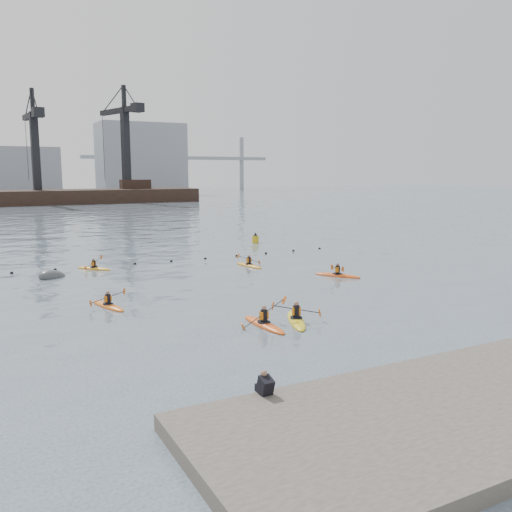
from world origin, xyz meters
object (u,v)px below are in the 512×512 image
Objects in this scene: kayaker_5 at (94,268)px; kayaker_2 at (108,305)px; nav_buoy at (255,239)px; kayaker_1 at (296,319)px; kayaker_4 at (337,275)px; kayaker_0 at (264,324)px; kayaker_3 at (249,265)px; mooring_buoy at (53,277)px.

kayaker_2 is at bearing -138.57° from kayaker_5.
kayaker_1 is at bearing -113.65° from nav_buoy.
kayaker_4 is (16.38, 1.26, 0.01)m from kayaker_2.
kayaker_2 is (-5.84, 7.22, -0.01)m from kayaker_0.
kayaker_3 is 2.57× the size of nav_buoy.
kayaker_0 reaches higher than mooring_buoy.
kayaker_0 reaches higher than kayaker_1.
kayaker_5 is at bearing 66.41° from kayaker_2.
kayaker_5 is 19.45m from nav_buoy.
kayaker_1 is 20.38m from kayaker_5.
kayaker_1 is 1.37× the size of kayaker_5.
kayaker_3 reaches higher than mooring_buoy.
kayaker_0 is 1.12× the size of kayaker_2.
kayaker_4 is at bearing 36.50° from kayaker_0.
kayaker_1 is at bearing -117.75° from kayaker_3.
mooring_buoy is at bearing 110.75° from kayaker_0.
kayaker_1 is 1.13× the size of kayaker_2.
kayaker_4 is 20.09m from mooring_buoy.
kayaker_2 is at bearing -134.53° from nav_buoy.
kayaker_2 is 14.92m from kayaker_3.
kayaker_4 reaches higher than mooring_buoy.
nav_buoy is (21.10, 9.58, 0.38)m from mooring_buoy.
nav_buoy is at bearing 89.79° from kayaker_1.
kayaker_4 reaches higher than kayaker_5.
nav_buoy reaches higher than kayaker_4.
nav_buoy is at bearing -17.79° from kayaker_5.
kayaker_1 is 12.26m from kayaker_4.
kayaker_5 is at bearing 130.54° from kayaker_1.
kayaker_0 is 1.12× the size of kayaker_4.
kayaker_3 is at bearing 94.99° from kayaker_1.
kayaker_3 is at bearing -93.84° from kayaker_4.
kayaker_2 is 1.00× the size of kayaker_4.
mooring_buoy is (-9.21, 17.55, -0.11)m from kayaker_1.
kayaker_1 is 1.71× the size of mooring_buoy.
kayaker_1 is at bearing -113.87° from kayaker_5.
kayaker_4 is at bearing 67.82° from kayaker_1.
mooring_buoy is at bearing 161.25° from kayaker_3.
kayaker_0 is at bearing -67.03° from kayaker_2.
kayaker_5 is at bearing 99.94° from kayaker_0.
kayaker_2 is (-7.62, 7.31, -0.01)m from kayaker_1.
kayaker_2 is at bearing 126.64° from kayaker_0.
kayaker_5 is 3.76m from mooring_buoy.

